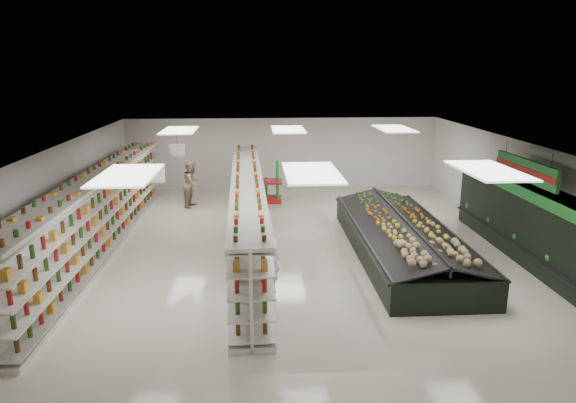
{
  "coord_description": "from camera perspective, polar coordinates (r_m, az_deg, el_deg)",
  "views": [
    {
      "loc": [
        -1.24,
        -15.02,
        5.42
      ],
      "look_at": [
        -0.25,
        0.29,
        1.38
      ],
      "focal_mm": 32.0,
      "sensor_mm": 36.0,
      "label": 1
    }
  ],
  "objects": [
    {
      "name": "gondola_left",
      "position": [
        16.48,
        -20.19,
        -1.49
      ],
      "size": [
        1.22,
        13.4,
        2.32
      ],
      "rotation": [
        0.0,
        0.0,
        -0.02
      ],
      "color": "silver",
      "rests_on": "floor"
    },
    {
      "name": "floor",
      "position": [
        16.02,
        0.95,
        -5.03
      ],
      "size": [
        16.0,
        16.0,
        0.0
      ],
      "primitive_type": "plane",
      "color": "beige",
      "rests_on": "ground"
    },
    {
      "name": "shopper_main",
      "position": [
        12.6,
        -2.39,
        -6.31
      ],
      "size": [
        0.65,
        0.43,
        1.79
      ],
      "primitive_type": "imported",
      "rotation": [
        0.0,
        0.0,
        3.14
      ],
      "color": "silver",
      "rests_on": "floor"
    },
    {
      "name": "ceiling",
      "position": [
        15.23,
        1.0,
        6.37
      ],
      "size": [
        14.0,
        16.0,
        0.02
      ],
      "primitive_type": "cube",
      "color": "white",
      "rests_on": "wall_back"
    },
    {
      "name": "aisle_sign_far",
      "position": [
        17.42,
        -12.18,
        5.61
      ],
      "size": [
        0.52,
        0.06,
        0.75
      ],
      "color": "white",
      "rests_on": "ceiling"
    },
    {
      "name": "gondola_center",
      "position": [
        15.83,
        -4.51,
        -1.5
      ],
      "size": [
        1.23,
        12.6,
        2.18
      ],
      "rotation": [
        0.0,
        0.0,
        0.02
      ],
      "color": "silver",
      "rests_on": "floor"
    },
    {
      "name": "soda_endcap",
      "position": [
        21.06,
        -2.42,
        2.03
      ],
      "size": [
        1.3,
        0.91,
        1.62
      ],
      "rotation": [
        0.0,
        0.0,
        -0.04
      ],
      "color": "#A91513",
      "rests_on": "floor"
    },
    {
      "name": "wall_left",
      "position": [
        16.53,
        -23.98,
        0.1
      ],
      "size": [
        0.02,
        16.0,
        3.2
      ],
      "primitive_type": "cube",
      "color": "white",
      "rests_on": "floor"
    },
    {
      "name": "hortifruti_banner",
      "position": [
        15.7,
        24.87,
        3.22
      ],
      "size": [
        0.12,
        3.2,
        0.95
      ],
      "color": "#217D2E",
      "rests_on": "ceiling"
    },
    {
      "name": "produce_wall_case",
      "position": [
        16.14,
        25.23,
        -1.69
      ],
      "size": [
        0.93,
        8.0,
        2.2
      ],
      "color": "black",
      "rests_on": "floor"
    },
    {
      "name": "shopper_background",
      "position": [
        20.67,
        -10.62,
        1.96
      ],
      "size": [
        0.77,
        1.02,
        1.86
      ],
      "primitive_type": "imported",
      "rotation": [
        0.0,
        0.0,
        1.31
      ],
      "color": "#987A5D",
      "rests_on": "floor"
    },
    {
      "name": "wall_back",
      "position": [
        23.37,
        -0.62,
        5.35
      ],
      "size": [
        14.0,
        0.02,
        3.2
      ],
      "primitive_type": "cube",
      "color": "white",
      "rests_on": "floor"
    },
    {
      "name": "wall_front",
      "position": [
        8.09,
        5.7,
        -13.52
      ],
      "size": [
        14.0,
        0.02,
        3.2
      ],
      "primitive_type": "cube",
      "color": "white",
      "rests_on": "floor"
    },
    {
      "name": "produce_island",
      "position": [
        15.57,
        12.55,
        -3.92
      ],
      "size": [
        2.87,
        7.82,
        1.16
      ],
      "rotation": [
        0.0,
        0.0,
        -0.0
      ],
      "color": "black",
      "rests_on": "floor"
    },
    {
      "name": "wall_right",
      "position": [
        17.55,
        24.4,
        0.85
      ],
      "size": [
        0.02,
        16.0,
        3.2
      ],
      "primitive_type": "cube",
      "color": "white",
      "rests_on": "floor"
    },
    {
      "name": "aisle_sign_near",
      "position": [
        13.54,
        -14.56,
        2.91
      ],
      "size": [
        0.52,
        0.06,
        0.75
      ],
      "color": "white",
      "rests_on": "ceiling"
    }
  ]
}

